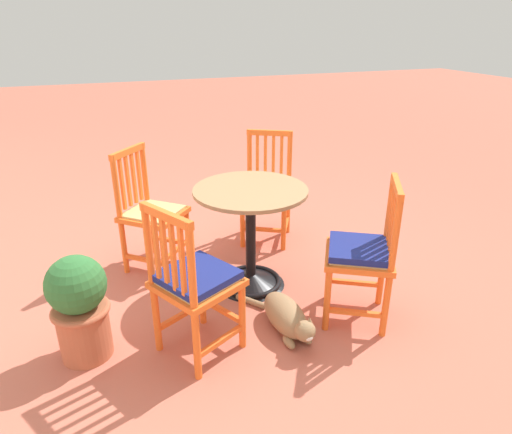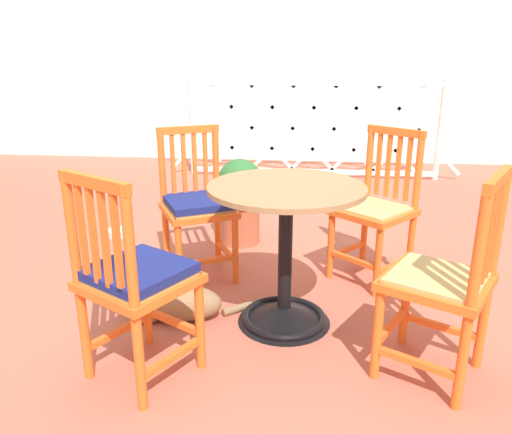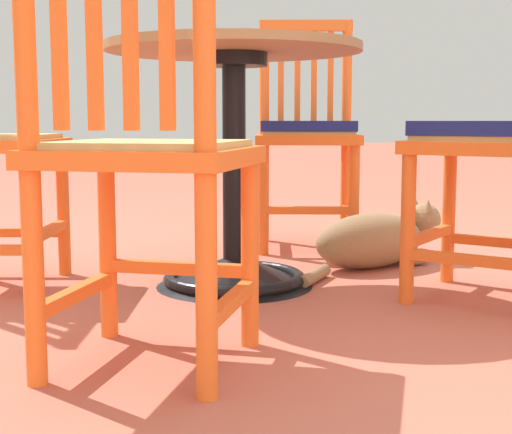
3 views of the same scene
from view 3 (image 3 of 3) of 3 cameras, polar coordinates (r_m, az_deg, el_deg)
ground_plane at (r=2.31m, az=0.39°, el=-5.30°), size 24.00×24.00×0.00m
cafe_table at (r=2.28m, az=-1.66°, el=1.76°), size 0.76×0.76×0.73m
orange_chair_near_fence at (r=1.52m, az=-8.50°, el=4.54°), size 0.56×0.56×0.91m
orange_chair_at_corner at (r=2.19m, az=17.87°, el=5.44°), size 0.54×0.54×0.91m
orange_chair_facing_out at (r=3.01m, az=3.86°, el=6.18°), size 0.55×0.55×0.91m
tabby_cat at (r=2.65m, az=9.25°, el=-1.70°), size 0.72×0.31×0.23m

